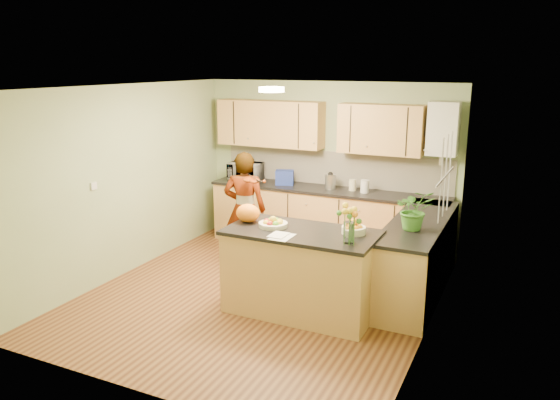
% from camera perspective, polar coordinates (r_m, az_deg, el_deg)
% --- Properties ---
extents(floor, '(4.50, 4.50, 0.00)m').
position_cam_1_polar(floor, '(6.79, -1.95, -9.88)').
color(floor, '#502A17').
rests_on(floor, ground).
extents(ceiling, '(4.00, 4.50, 0.02)m').
position_cam_1_polar(ceiling, '(6.20, -2.15, 11.71)').
color(ceiling, silver).
rests_on(ceiling, wall_back).
extents(wall_back, '(4.00, 0.02, 2.50)m').
position_cam_1_polar(wall_back, '(8.40, 5.03, 3.73)').
color(wall_back, gray).
rests_on(wall_back, floor).
extents(wall_front, '(4.00, 0.02, 2.50)m').
position_cam_1_polar(wall_front, '(4.58, -15.13, -5.65)').
color(wall_front, gray).
rests_on(wall_front, floor).
extents(wall_left, '(0.02, 4.50, 2.50)m').
position_cam_1_polar(wall_left, '(7.49, -15.77, 1.97)').
color(wall_left, gray).
rests_on(wall_left, floor).
extents(wall_right, '(0.02, 4.50, 2.50)m').
position_cam_1_polar(wall_right, '(5.77, 15.90, -1.61)').
color(wall_right, gray).
rests_on(wall_right, floor).
extents(back_counter, '(3.64, 0.62, 0.94)m').
position_cam_1_polar(back_counter, '(8.27, 4.84, -1.99)').
color(back_counter, tan).
rests_on(back_counter, floor).
extents(right_counter, '(0.62, 2.24, 0.94)m').
position_cam_1_polar(right_counter, '(6.85, 14.20, -5.85)').
color(right_counter, tan).
rests_on(right_counter, floor).
extents(splashback, '(3.60, 0.02, 0.52)m').
position_cam_1_polar(splashback, '(8.36, 5.63, 3.32)').
color(splashback, '#F0E5D0').
rests_on(splashback, back_counter).
extents(upper_cabinets, '(3.20, 0.34, 0.70)m').
position_cam_1_polar(upper_cabinets, '(8.21, 3.55, 7.75)').
color(upper_cabinets, tan).
rests_on(upper_cabinets, wall_back).
extents(boiler, '(0.40, 0.30, 0.86)m').
position_cam_1_polar(boiler, '(7.73, 16.70, 7.13)').
color(boiler, silver).
rests_on(boiler, wall_back).
extents(window_right, '(0.01, 1.30, 1.05)m').
position_cam_1_polar(window_right, '(6.28, 16.96, 2.39)').
color(window_right, silver).
rests_on(window_right, wall_right).
extents(light_switch, '(0.02, 0.09, 0.09)m').
position_cam_1_polar(light_switch, '(7.04, -18.88, 1.39)').
color(light_switch, silver).
rests_on(light_switch, wall_left).
extents(ceiling_lamp, '(0.30, 0.30, 0.07)m').
position_cam_1_polar(ceiling_lamp, '(6.47, -0.90, 11.48)').
color(ceiling_lamp, '#FFEABF').
rests_on(ceiling_lamp, ceiling).
extents(peninsula_island, '(1.68, 0.86, 0.96)m').
position_cam_1_polar(peninsula_island, '(6.19, 2.23, -7.47)').
color(peninsula_island, tan).
rests_on(peninsula_island, floor).
extents(fruit_dish, '(0.33, 0.33, 0.11)m').
position_cam_1_polar(fruit_dish, '(6.15, -0.72, -2.39)').
color(fruit_dish, beige).
rests_on(fruit_dish, peninsula_island).
extents(orange_bowl, '(0.26, 0.26, 0.15)m').
position_cam_1_polar(orange_bowl, '(5.96, 7.72, -2.89)').
color(orange_bowl, beige).
rests_on(orange_bowl, peninsula_island).
extents(flower_vase, '(0.27, 0.27, 0.49)m').
position_cam_1_polar(flower_vase, '(5.57, 7.26, -1.30)').
color(flower_vase, silver).
rests_on(flower_vase, peninsula_island).
extents(orange_bag, '(0.32, 0.29, 0.21)m').
position_cam_1_polar(orange_bag, '(6.34, -3.37, -1.37)').
color(orange_bag, orange).
rests_on(orange_bag, peninsula_island).
extents(papers, '(0.21, 0.29, 0.01)m').
position_cam_1_polar(papers, '(5.81, 0.20, -3.84)').
color(papers, silver).
rests_on(papers, peninsula_island).
extents(violinist, '(0.67, 0.53, 1.61)m').
position_cam_1_polar(violinist, '(7.52, -3.70, -0.99)').
color(violinist, tan).
rests_on(violinist, floor).
extents(violin, '(0.60, 0.52, 0.15)m').
position_cam_1_polar(violin, '(7.12, -3.21, 2.16)').
color(violin, '#511805').
rests_on(violin, violinist).
extents(microwave, '(0.55, 0.41, 0.29)m').
position_cam_1_polar(microwave, '(8.68, -3.62, 2.98)').
color(microwave, silver).
rests_on(microwave, back_counter).
extents(blue_box, '(0.32, 0.28, 0.22)m').
position_cam_1_polar(blue_box, '(8.39, 0.49, 2.37)').
color(blue_box, navy).
rests_on(blue_box, back_counter).
extents(kettle, '(0.16, 0.16, 0.30)m').
position_cam_1_polar(kettle, '(8.13, 5.28, 2.01)').
color(kettle, '#BABABF').
rests_on(kettle, back_counter).
extents(jar_cream, '(0.14, 0.14, 0.16)m').
position_cam_1_polar(jar_cream, '(8.06, 7.59, 1.56)').
color(jar_cream, beige).
rests_on(jar_cream, back_counter).
extents(jar_white, '(0.14, 0.14, 0.19)m').
position_cam_1_polar(jar_white, '(7.94, 8.84, 1.41)').
color(jar_white, silver).
rests_on(jar_white, back_counter).
extents(potted_plant, '(0.53, 0.50, 0.47)m').
position_cam_1_polar(potted_plant, '(6.26, 13.86, -0.97)').
color(potted_plant, '#3D7D29').
rests_on(potted_plant, right_counter).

